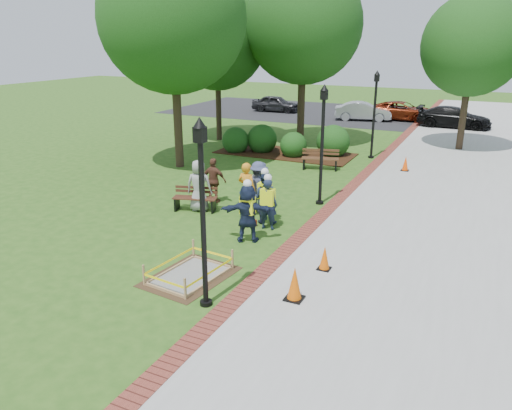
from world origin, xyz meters
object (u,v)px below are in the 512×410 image
at_px(wet_concrete_pad, 190,269).
at_px(cone_front, 295,284).
at_px(hivis_worker_b, 268,202).
at_px(hivis_worker_a, 248,211).
at_px(lamp_near, 202,201).
at_px(hivis_worker_c, 265,196).
at_px(bench_near, 195,203).

relative_size(wet_concrete_pad, cone_front, 2.99).
bearing_deg(hivis_worker_b, wet_concrete_pad, -95.84).
bearing_deg(hivis_worker_a, cone_front, -46.59).
bearing_deg(cone_front, hivis_worker_a, 133.41).
xyz_separation_m(wet_concrete_pad, hivis_worker_b, (0.40, 3.89, 0.66)).
xyz_separation_m(cone_front, hivis_worker_b, (-2.41, 3.83, 0.50)).
bearing_deg(wet_concrete_pad, hivis_worker_a, 84.33).
height_order(wet_concrete_pad, lamp_near, lamp_near).
distance_m(hivis_worker_b, hivis_worker_c, 0.56).
bearing_deg(bench_near, cone_front, -38.73).
distance_m(bench_near, lamp_near, 6.90).
xyz_separation_m(cone_front, hivis_worker_c, (-2.72, 4.30, 0.51)).
bearing_deg(hivis_worker_b, hivis_worker_a, -96.25).
bearing_deg(wet_concrete_pad, hivis_worker_b, 84.16).
height_order(bench_near, hivis_worker_c, hivis_worker_c).
bearing_deg(hivis_worker_b, bench_near, 170.46).
height_order(wet_concrete_pad, hivis_worker_a, hivis_worker_a).
relative_size(bench_near, hivis_worker_b, 0.89).
distance_m(hivis_worker_a, hivis_worker_c, 1.63).
bearing_deg(bench_near, wet_concrete_pad, -59.39).
relative_size(bench_near, lamp_near, 0.37).
bearing_deg(cone_front, wet_concrete_pad, -178.83).
xyz_separation_m(wet_concrete_pad, bench_near, (-2.60, 4.39, 0.03)).
distance_m(bench_near, hivis_worker_b, 3.10).
bearing_deg(wet_concrete_pad, hivis_worker_c, 88.94).
bearing_deg(hivis_worker_c, bench_near, 179.22).
relative_size(bench_near, cone_front, 1.92).
distance_m(cone_front, lamp_near, 2.91).
height_order(hivis_worker_a, hivis_worker_c, hivis_worker_a).
height_order(wet_concrete_pad, hivis_worker_c, hivis_worker_c).
distance_m(wet_concrete_pad, cone_front, 2.81).
xyz_separation_m(cone_front, lamp_near, (-1.73, -1.07, 2.08)).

